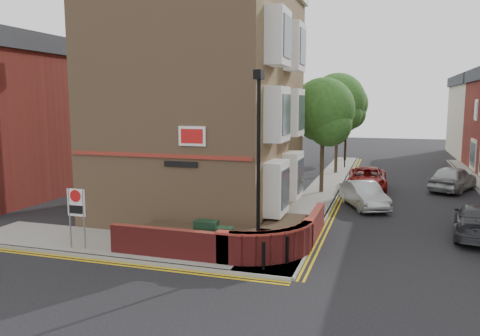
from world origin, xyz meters
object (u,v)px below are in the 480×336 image
object	(u,v)px
zone_sign	(76,207)
silver_car_near	(364,195)
lamppost	(258,166)
utility_cabinet_large	(206,237)

from	to	relation	value
zone_sign	silver_car_near	bearing A→B (deg)	47.52
zone_sign	silver_car_near	size ratio (longest dim) A/B	0.55
lamppost	silver_car_near	distance (m)	10.57
utility_cabinet_large	zone_sign	distance (m)	4.86
silver_car_near	utility_cabinet_large	bearing A→B (deg)	-139.79
utility_cabinet_large	zone_sign	world-z (taller)	zone_sign
lamppost	zone_sign	xyz separation A→B (m)	(-6.60, -0.70, -1.70)
silver_car_near	lamppost	bearing A→B (deg)	-129.98
lamppost	silver_car_near	world-z (taller)	lamppost
utility_cabinet_large	silver_car_near	world-z (taller)	silver_car_near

